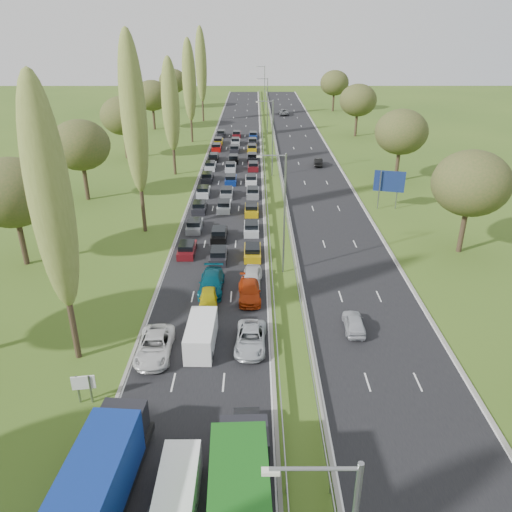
{
  "coord_description": "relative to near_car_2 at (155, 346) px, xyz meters",
  "views": [
    {
      "loc": [
        1.69,
        -1.65,
        22.56
      ],
      "look_at": [
        1.79,
        43.59,
        1.5
      ],
      "focal_mm": 35.0,
      "sensor_mm": 36.0,
      "label": 1
    }
  ],
  "objects": [
    {
      "name": "white_van_rear",
      "position": [
        3.38,
        1.22,
        0.3
      ],
      "size": [
        2.05,
        5.23,
        2.1
      ],
      "rotation": [
        0.0,
        0.0,
        -0.03
      ],
      "color": "silver",
      "rests_on": "near_carriageway"
    },
    {
      "name": "traffic_queue_fill",
      "position": [
        3.55,
        48.61,
        -0.34
      ],
      "size": [
        9.08,
        68.17,
        0.8
      ],
      "color": "#590F14",
      "rests_on": "ground"
    },
    {
      "name": "woodland_right",
      "position": [
        29.81,
        37.43,
        6.91
      ],
      "size": [
        8.0,
        153.0,
        11.1
      ],
      "color": "#2D2116",
      "rests_on": "ground"
    },
    {
      "name": "direction_sign",
      "position": [
        25.21,
        32.67,
        2.79
      ],
      "size": [
        3.9,
        1.1,
        5.2
      ],
      "color": "gray",
      "rests_on": "ground"
    },
    {
      "name": "lamp_columns",
      "position": [
        10.31,
        48.77,
        5.22
      ],
      "size": [
        0.18,
        140.18,
        12.0
      ],
      "color": "gray",
      "rests_on": "ground"
    },
    {
      "name": "near_carriageway",
      "position": [
        3.56,
        53.27,
        -0.78
      ],
      "size": [
        10.5,
        215.0,
        0.04
      ],
      "primitive_type": "cube",
      "color": "black",
      "rests_on": "ground"
    },
    {
      "name": "white_van_front",
      "position": [
        3.55,
        -12.71,
        0.26
      ],
      "size": [
        1.97,
        5.02,
        2.02
      ],
      "rotation": [
        0.0,
        0.0,
        -0.0
      ],
      "color": "white",
      "rests_on": "near_carriageway"
    },
    {
      "name": "woodland_left",
      "position": [
        -16.19,
        33.39,
        6.91
      ],
      "size": [
        8.0,
        166.0,
        11.1
      ],
      "color": "#2D2116",
      "rests_on": "ground"
    },
    {
      "name": "near_car_7",
      "position": [
        3.46,
        10.0,
        0.03
      ],
      "size": [
        2.28,
        5.46,
        1.58
      ],
      "primitive_type": "imported",
      "rotation": [
        0.0,
        0.0,
        -0.01
      ],
      "color": "#054252",
      "rests_on": "near_carriageway"
    },
    {
      "name": "info_sign",
      "position": [
        -3.59,
        -5.19,
        0.6
      ],
      "size": [
        1.5,
        0.31,
        2.1
      ],
      "color": "gray",
      "rests_on": "ground"
    },
    {
      "name": "near_car_9",
      "position": [
        7.07,
        -9.19,
        0.01
      ],
      "size": [
        1.85,
        4.72,
        1.53
      ],
      "primitive_type": "imported",
      "rotation": [
        0.0,
        0.0,
        0.05
      ],
      "color": "black",
      "rests_on": "near_carriageway"
    },
    {
      "name": "near_car_10",
      "position": [
        7.15,
        1.02,
        -0.06
      ],
      "size": [
        2.53,
        5.11,
        1.39
      ],
      "primitive_type": "imported",
      "rotation": [
        0.0,
        0.0,
        -0.04
      ],
      "color": "#AFB4B9",
      "rests_on": "near_carriageway"
    },
    {
      "name": "near_car_11",
      "position": [
        6.99,
        8.55,
        -0.05
      ],
      "size": [
        2.15,
        4.95,
        1.42
      ],
      "primitive_type": "imported",
      "rotation": [
        0.0,
        0.0,
        0.03
      ],
      "color": "#AC300A",
      "rests_on": "near_carriageway"
    },
    {
      "name": "far_car_1",
      "position": [
        18.61,
        55.24,
        -0.1
      ],
      "size": [
        1.66,
        4.07,
        1.31
      ],
      "primitive_type": "imported",
      "rotation": [
        0.0,
        0.0,
        3.07
      ],
      "color": "black",
      "rests_on": "far_carriageway"
    },
    {
      "name": "near_car_2",
      "position": [
        0.0,
        0.0,
        0.0
      ],
      "size": [
        2.64,
        5.49,
        1.51
      ],
      "primitive_type": "imported",
      "rotation": [
        0.0,
        0.0,
        0.02
      ],
      "color": "silver",
      "rests_on": "near_carriageway"
    },
    {
      "name": "far_car_0",
      "position": [
        15.5,
        3.34,
        -0.09
      ],
      "size": [
        1.72,
        3.96,
        1.33
      ],
      "primitive_type": "imported",
      "rotation": [
        0.0,
        0.0,
        3.1
      ],
      "color": "#AAADB3",
      "rests_on": "far_carriageway"
    },
    {
      "name": "blue_lorry",
      "position": [
        -0.15,
        -12.77,
        1.27
      ],
      "size": [
        2.6,
        9.35,
        3.95
      ],
      "rotation": [
        0.0,
        0.0,
        -0.08
      ],
      "color": "black",
      "rests_on": "near_carriageway"
    },
    {
      "name": "far_carriageway",
      "position": [
        17.06,
        53.27,
        -0.78
      ],
      "size": [
        10.5,
        215.0,
        0.04
      ],
      "primitive_type": "cube",
      "color": "black",
      "rests_on": "ground"
    },
    {
      "name": "poplar_row",
      "position": [
        -5.69,
        38.93,
        11.61
      ],
      "size": [
        2.8,
        127.8,
        22.44
      ],
      "color": "#2D2116",
      "rests_on": "ground"
    },
    {
      "name": "near_car_12",
      "position": [
        7.19,
        11.05,
        0.02
      ],
      "size": [
        2.13,
        4.66,
        1.55
      ],
      "primitive_type": "imported",
      "rotation": [
        0.0,
        0.0,
        -0.07
      ],
      "color": "silver",
      "rests_on": "near_carriageway"
    },
    {
      "name": "ground",
      "position": [
        10.31,
        50.77,
        -0.78
      ],
      "size": [
        260.0,
        260.0,
        0.0
      ],
      "primitive_type": "plane",
      "color": "#39581B",
      "rests_on": "ground"
    },
    {
      "name": "central_reservation",
      "position": [
        10.31,
        53.27,
        -0.23
      ],
      "size": [
        2.36,
        215.0,
        0.32
      ],
      "color": "gray",
      "rests_on": "ground"
    },
    {
      "name": "near_car_8",
      "position": [
        3.39,
        7.42,
        -0.07
      ],
      "size": [
        1.82,
        4.11,
        1.37
      ],
      "primitive_type": "imported",
      "rotation": [
        0.0,
        0.0,
        0.05
      ],
      "color": "#B5A80C",
      "rests_on": "near_carriageway"
    },
    {
      "name": "far_car_2",
      "position": [
        15.45,
        109.31,
        0.02
      ],
      "size": [
        2.71,
        5.66,
        1.56
      ],
      "primitive_type": "imported",
      "rotation": [
        0.0,
        0.0,
        3.12
      ],
      "color": "slate",
      "rests_on": "far_carriageway"
    }
  ]
}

